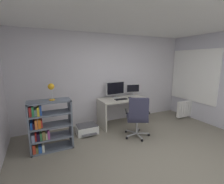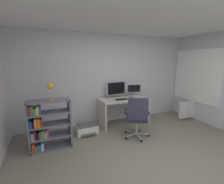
# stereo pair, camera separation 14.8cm
# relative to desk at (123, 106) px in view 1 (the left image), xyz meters

# --- Properties ---
(ground_plane) EXTENTS (5.05, 4.57, 0.02)m
(ground_plane) POSITION_rel_desk_xyz_m (-0.30, -1.88, -0.55)
(ground_plane) COLOR slate
(ground_plane) RESTS_ON ground
(wall_back) EXTENTS (5.05, 0.10, 2.53)m
(wall_back) POSITION_rel_desk_xyz_m (-0.30, 0.45, 0.72)
(wall_back) COLOR silver
(wall_back) RESTS_ON ground
(window_pane) EXTENTS (0.01, 1.52, 1.48)m
(window_pane) POSITION_rel_desk_xyz_m (2.22, -0.42, 0.79)
(window_pane) COLOR white
(window_frame) EXTENTS (0.02, 1.60, 1.56)m
(window_frame) POSITION_rel_desk_xyz_m (2.22, -0.42, 0.79)
(window_frame) COLOR white
(ceiling) EXTENTS (5.05, 4.57, 0.02)m
(ceiling) POSITION_rel_desk_xyz_m (-0.30, -1.88, 2.00)
(ceiling) COLOR white
(desk) EXTENTS (1.33, 0.67, 0.75)m
(desk) POSITION_rel_desk_xyz_m (0.00, 0.00, 0.00)
(desk) COLOR beige
(desk) RESTS_ON ground
(monitor_main) EXTENTS (0.57, 0.18, 0.46)m
(monitor_main) POSITION_rel_desk_xyz_m (-0.15, 0.17, 0.47)
(monitor_main) COLOR #B2B5B7
(monitor_main) RESTS_ON desk
(monitor_secondary) EXTENTS (0.40, 0.18, 0.35)m
(monitor_secondary) POSITION_rel_desk_xyz_m (0.43, 0.17, 0.42)
(monitor_secondary) COLOR #B2B5B7
(monitor_secondary) RESTS_ON desk
(keyboard) EXTENTS (0.34, 0.13, 0.02)m
(keyboard) POSITION_rel_desk_xyz_m (-0.11, -0.09, 0.22)
(keyboard) COLOR black
(keyboard) RESTS_ON desk
(computer_mouse) EXTENTS (0.06, 0.10, 0.03)m
(computer_mouse) POSITION_rel_desk_xyz_m (0.18, -0.09, 0.23)
(computer_mouse) COLOR black
(computer_mouse) RESTS_ON desk
(office_chair) EXTENTS (0.64, 0.66, 1.00)m
(office_chair) POSITION_rel_desk_xyz_m (-0.11, -0.89, 0.01)
(office_chair) COLOR #B7BABC
(office_chair) RESTS_ON ground
(bookshelf) EXTENTS (0.82, 0.35, 1.03)m
(bookshelf) POSITION_rel_desk_xyz_m (-2.06, -0.55, -0.04)
(bookshelf) COLOR slate
(bookshelf) RESTS_ON ground
(desk_lamp) EXTENTS (0.12, 0.12, 0.34)m
(desk_lamp) POSITION_rel_desk_xyz_m (-1.91, -0.55, 0.73)
(desk_lamp) COLOR gold
(desk_lamp) RESTS_ON bookshelf
(printer) EXTENTS (0.52, 0.47, 0.23)m
(printer) POSITION_rel_desk_xyz_m (-1.11, -0.16, -0.43)
(printer) COLOR white
(printer) RESTS_ON ground
(radiator) EXTENTS (0.86, 0.10, 0.49)m
(radiator) POSITION_rel_desk_xyz_m (2.13, -0.42, -0.24)
(radiator) COLOR white
(radiator) RESTS_ON ground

